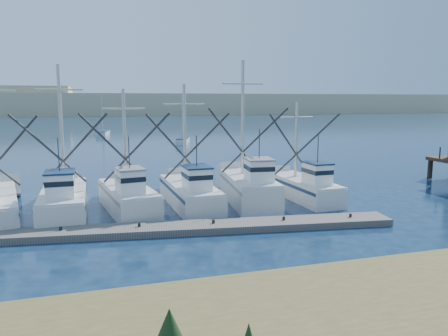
{
  "coord_description": "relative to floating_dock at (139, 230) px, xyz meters",
  "views": [
    {
      "loc": [
        -10.87,
        -17.29,
        7.07
      ],
      "look_at": [
        -3.24,
        8.0,
        2.94
      ],
      "focal_mm": 35.0,
      "sensor_mm": 36.0,
      "label": 1
    }
  ],
  "objects": [
    {
      "name": "sailboat_far",
      "position": [
        -0.17,
        67.73,
        0.3
      ],
      "size": [
        2.91,
        6.22,
        8.1
      ],
      "rotation": [
        0.0,
        0.0,
        -0.18
      ],
      "color": "silver",
      "rests_on": "ground"
    },
    {
      "name": "ground",
      "position": [
        8.71,
        -5.55,
        -0.19
      ],
      "size": [
        500.0,
        500.0,
        0.0
      ],
      "primitive_type": "plane",
      "color": "#0C1D35",
      "rests_on": "ground"
    },
    {
      "name": "trawler_fleet",
      "position": [
        -0.7,
        5.06,
        0.79
      ],
      "size": [
        27.7,
        9.42,
        9.8
      ],
      "color": "silver",
      "rests_on": "ground"
    },
    {
      "name": "floating_dock",
      "position": [
        0.0,
        0.0,
        0.0
      ],
      "size": [
        28.29,
        5.5,
        0.38
      ],
      "primitive_type": "cube",
      "rotation": [
        0.0,
        0.0,
        -0.13
      ],
      "color": "#625D57",
      "rests_on": "ground"
    },
    {
      "name": "sailboat_near",
      "position": [
        11.97,
        47.23,
        0.31
      ],
      "size": [
        3.38,
        6.2,
        8.1
      ],
      "rotation": [
        0.0,
        0.0,
        -0.31
      ],
      "color": "silver",
      "rests_on": "ground"
    },
    {
      "name": "dune_ridge",
      "position": [
        8.71,
        204.45,
        4.81
      ],
      "size": [
        360.0,
        60.0,
        10.0
      ],
      "primitive_type": "cube",
      "color": "tan",
      "rests_on": "ground"
    }
  ]
}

